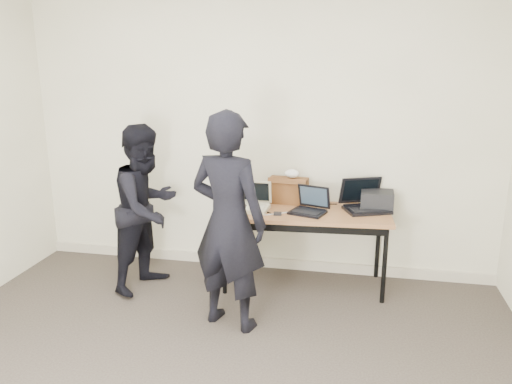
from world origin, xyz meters
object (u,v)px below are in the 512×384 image
(laptop_center, at_px, (310,207))
(equipment_box, at_px, (377,200))
(leather_satchel, at_px, (288,190))
(laptop_beige, at_px, (252,204))
(laptop_right, at_px, (364,203))
(person_typist, at_px, (228,222))
(person_observer, at_px, (147,208))
(desk, at_px, (305,217))

(laptop_center, distance_m, equipment_box, 0.62)
(laptop_center, distance_m, leather_satchel, 0.35)
(laptop_beige, relative_size, laptop_right, 0.65)
(laptop_right, relative_size, person_typist, 0.29)
(laptop_right, bearing_deg, person_observer, 170.53)
(laptop_right, relative_size, leather_satchel, 1.30)
(laptop_center, bearing_deg, desk, 168.19)
(laptop_center, xyz_separation_m, equipment_box, (0.58, 0.22, 0.03))
(laptop_center, bearing_deg, equipment_box, 38.50)
(laptop_beige, xyz_separation_m, person_observer, (-0.91, -0.24, -0.02))
(laptop_right, bearing_deg, laptop_center, 178.59)
(leather_satchel, height_order, person_typist, person_typist)
(laptop_beige, bearing_deg, person_typist, -88.93)
(laptop_beige, relative_size, person_typist, 0.19)
(laptop_center, relative_size, person_observer, 0.25)
(laptop_center, xyz_separation_m, person_observer, (-1.43, -0.25, -0.02))
(laptop_center, bearing_deg, laptop_right, 38.81)
(equipment_box, bearing_deg, person_typist, -138.65)
(person_typist, bearing_deg, person_observer, -14.43)
(laptop_beige, xyz_separation_m, laptop_right, (0.99, 0.19, 0.01))
(desk, bearing_deg, person_typist, -125.59)
(desk, relative_size, leather_satchel, 4.12)
(equipment_box, height_order, person_observer, person_observer)
(laptop_center, bearing_deg, person_typist, -107.00)
(laptop_right, height_order, person_observer, person_observer)
(equipment_box, relative_size, person_typist, 0.17)
(laptop_right, distance_m, person_typist, 1.40)
(laptop_center, height_order, leather_satchel, leather_satchel)
(desk, relative_size, person_typist, 0.91)
(person_typist, bearing_deg, laptop_right, -120.53)
(equipment_box, relative_size, person_observer, 0.19)
(person_typist, distance_m, person_observer, 1.03)
(leather_satchel, xyz_separation_m, person_typist, (-0.32, -1.03, -0.00))
(laptop_right, height_order, person_typist, person_typist)
(equipment_box, distance_m, person_observer, 2.07)
(laptop_beige, xyz_separation_m, leather_satchel, (0.29, 0.26, 0.08))
(person_observer, bearing_deg, person_typist, -101.92)
(laptop_beige, bearing_deg, laptop_right, 14.03)
(laptop_right, bearing_deg, desk, 174.33)
(leather_satchel, bearing_deg, person_typist, -102.25)
(laptop_right, distance_m, equipment_box, 0.12)
(leather_satchel, relative_size, person_observer, 0.25)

